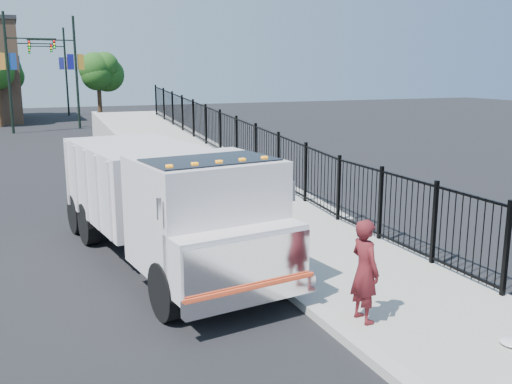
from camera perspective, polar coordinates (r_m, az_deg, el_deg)
name	(u,v)px	position (r m, az deg, el deg)	size (l,w,h in m)	color
ground	(287,292)	(11.43, 3.09, -9.94)	(120.00, 120.00, 0.00)	black
sidewalk	(433,312)	(10.86, 17.27, -11.40)	(3.55, 12.00, 0.12)	#9E998E
curb	(340,330)	(9.80, 8.36, -13.48)	(0.30, 12.00, 0.16)	#ADAAA3
ramp	(177,164)	(26.74, -7.88, 2.83)	(3.95, 24.00, 1.70)	#9E998E
iron_fence	(237,154)	(23.27, -1.96, 3.79)	(0.10, 28.00, 1.80)	black
truck	(165,198)	(12.71, -9.06, -0.56)	(3.57, 8.22, 2.72)	black
worker	(365,271)	(9.78, 10.82, -7.74)	(0.65, 0.42, 1.77)	#5A171B
light_pole_0	(13,68)	(42.22, -23.15, 11.33)	(3.77, 0.22, 8.00)	black
light_pole_1	(72,68)	(44.08, -17.95, 11.71)	(3.78, 0.22, 8.00)	black
light_pole_2	(17,68)	(50.64, -22.82, 11.35)	(3.77, 0.22, 8.00)	black
light_pole_3	(62,68)	(56.66, -18.79, 11.64)	(3.78, 0.22, 8.00)	black
tree_1	(98,73)	(50.90, -15.51, 11.38)	(2.67, 2.67, 5.34)	#382314
tree_2	(4,73)	(58.64, -23.93, 10.86)	(3.32, 3.32, 5.66)	#382314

